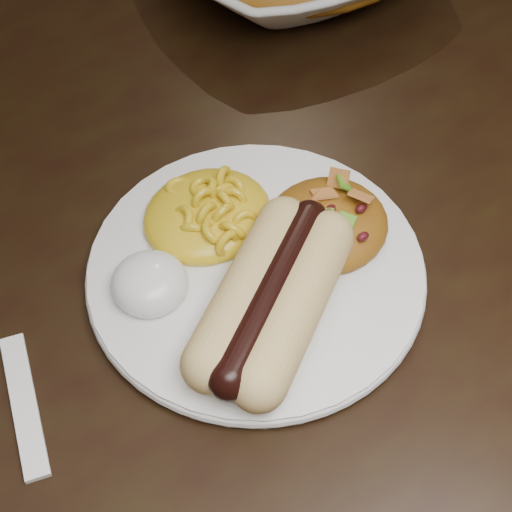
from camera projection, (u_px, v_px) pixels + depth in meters
table at (173, 322)px, 0.63m from camera, size 1.60×0.90×0.75m
plate at (256, 270)px, 0.54m from camera, size 0.25×0.25×0.01m
hotdog at (272, 296)px, 0.49m from camera, size 0.13×0.12×0.04m
mac_and_cheese at (207, 202)px, 0.54m from camera, size 0.12×0.11×0.04m
sour_cream at (148, 277)px, 0.51m from camera, size 0.07×0.07×0.03m
taco_salad at (328, 216)px, 0.54m from camera, size 0.09×0.08×0.04m
fork at (24, 404)px, 0.48m from camera, size 0.07×0.15×0.00m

